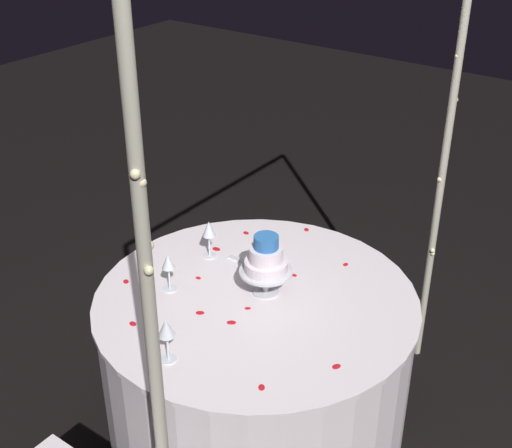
# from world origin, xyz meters

# --- Properties ---
(ground_plane) EXTENTS (12.00, 12.00, 0.00)m
(ground_plane) POSITION_xyz_m (0.00, 0.00, 0.00)
(ground_plane) COLOR black
(decorative_arch) EXTENTS (1.93, 0.06, 2.48)m
(decorative_arch) POSITION_xyz_m (-0.00, 0.37, 1.57)
(decorative_arch) COLOR #B7B29E
(decorative_arch) RESTS_ON ground
(main_table) EXTENTS (1.34, 1.34, 0.73)m
(main_table) POSITION_xyz_m (0.00, 0.00, 0.37)
(main_table) COLOR white
(main_table) RESTS_ON ground
(tiered_cake) EXTENTS (0.22, 0.22, 0.27)m
(tiered_cake) POSITION_xyz_m (-0.05, 0.01, 0.89)
(tiered_cake) COLOR silver
(tiered_cake) RESTS_ON main_table
(wine_glass_0) EXTENTS (0.06, 0.06, 0.17)m
(wine_glass_0) POSITION_xyz_m (0.16, -0.32, 0.86)
(wine_glass_0) COLOR silver
(wine_glass_0) RESTS_ON main_table
(wine_glass_1) EXTENTS (0.06, 0.06, 0.18)m
(wine_glass_1) POSITION_xyz_m (0.50, -0.03, 0.87)
(wine_glass_1) COLOR silver
(wine_glass_1) RESTS_ON main_table
(wine_glass_2) EXTENTS (0.06, 0.06, 0.18)m
(wine_glass_2) POSITION_xyz_m (-0.14, -0.36, 0.87)
(wine_glass_2) COLOR silver
(wine_glass_2) RESTS_ON main_table
(cake_knife) EXTENTS (0.04, 0.30, 0.01)m
(cake_knife) POSITION_xyz_m (-0.19, -0.12, 0.74)
(cake_knife) COLOR silver
(cake_knife) RESTS_ON main_table
(rose_petal_0) EXTENTS (0.04, 0.04, 0.00)m
(rose_petal_0) POSITION_xyz_m (0.20, 0.02, 0.74)
(rose_petal_0) COLOR red
(rose_petal_0) RESTS_ON main_table
(rose_petal_1) EXTENTS (0.03, 0.04, 0.00)m
(rose_petal_1) POSITION_xyz_m (-0.40, -0.35, 0.74)
(rose_petal_1) COLOR red
(rose_petal_1) RESTS_ON main_table
(rose_petal_2) EXTENTS (0.04, 0.03, 0.00)m
(rose_petal_2) POSITION_xyz_m (0.18, 0.48, 0.74)
(rose_petal_2) COLOR red
(rose_petal_2) RESTS_ON main_table
(rose_petal_3) EXTENTS (0.04, 0.04, 0.00)m
(rose_petal_3) POSITION_xyz_m (0.42, 0.33, 0.74)
(rose_petal_3) COLOR red
(rose_petal_3) RESTS_ON main_table
(rose_petal_4) EXTENTS (0.04, 0.04, 0.00)m
(rose_petal_4) POSITION_xyz_m (-0.59, -0.13, 0.74)
(rose_petal_4) COLOR red
(rose_petal_4) RESTS_ON main_table
(rose_petal_5) EXTENTS (0.03, 0.04, 0.00)m
(rose_petal_5) POSITION_xyz_m (-0.20, -0.37, 0.74)
(rose_petal_5) COLOR red
(rose_petal_5) RESTS_ON main_table
(rose_petal_6) EXTENTS (0.02, 0.03, 0.00)m
(rose_petal_6) POSITION_xyz_m (-0.23, 0.04, 0.74)
(rose_petal_6) COLOR red
(rose_petal_6) RESTS_ON main_table
(rose_petal_7) EXTENTS (0.02, 0.03, 0.00)m
(rose_petal_7) POSITION_xyz_m (0.03, -0.28, 0.74)
(rose_petal_7) COLOR red
(rose_petal_7) RESTS_ON main_table
(rose_petal_8) EXTENTS (0.04, 0.03, 0.00)m
(rose_petal_8) POSITION_xyz_m (0.40, -0.14, 0.74)
(rose_petal_8) COLOR red
(rose_petal_8) RESTS_ON main_table
(rose_petal_9) EXTENTS (0.03, 0.03, 0.00)m
(rose_petal_9) POSITION_xyz_m (0.08, 0.02, 0.74)
(rose_petal_9) COLOR red
(rose_petal_9) RESTS_ON main_table
(rose_petal_10) EXTENTS (0.04, 0.04, 0.00)m
(rose_petal_10) POSITION_xyz_m (0.23, -0.51, 0.74)
(rose_petal_10) COLOR red
(rose_petal_10) RESTS_ON main_table
(rose_petal_11) EXTENTS (0.04, 0.04, 0.00)m
(rose_petal_11) POSITION_xyz_m (0.22, -0.11, 0.74)
(rose_petal_11) COLOR red
(rose_petal_11) RESTS_ON main_table
(rose_petal_12) EXTENTS (0.03, 0.02, 0.00)m
(rose_petal_12) POSITION_xyz_m (-0.43, 0.17, 0.74)
(rose_petal_12) COLOR red
(rose_petal_12) RESTS_ON main_table
(rose_petal_13) EXTENTS (0.03, 0.04, 0.00)m
(rose_petal_13) POSITION_xyz_m (0.43, -0.28, 0.74)
(rose_petal_13) COLOR red
(rose_petal_13) RESTS_ON main_table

